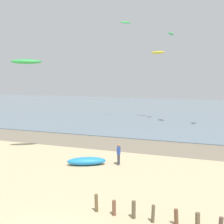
# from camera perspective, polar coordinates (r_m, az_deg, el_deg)

# --- Properties ---
(wet_sand_strip) EXTENTS (120.00, 6.27, 0.01)m
(wet_sand_strip) POSITION_cam_1_polar(r_m,az_deg,el_deg) (31.22, 7.98, -6.54)
(wet_sand_strip) COLOR #7A6D59
(wet_sand_strip) RESTS_ON ground
(sea) EXTENTS (160.00, 70.00, 0.10)m
(sea) POSITION_cam_1_polar(r_m,az_deg,el_deg) (68.46, 15.56, 0.34)
(sea) COLOR slate
(sea) RESTS_ON ground
(person_mid_beach) EXTENTS (0.25, 0.57, 1.71)m
(person_mid_beach) POSITION_cam_1_polar(r_m,az_deg,el_deg) (24.59, 1.25, -7.81)
(person_mid_beach) COLOR #383842
(person_mid_beach) RESTS_ON ground
(grounded_kite) EXTENTS (3.27, 2.46, 0.62)m
(grounded_kite) POSITION_cam_1_polar(r_m,az_deg,el_deg) (24.81, -4.80, -9.16)
(grounded_kite) COLOR #2384D1
(grounded_kite) RESTS_ON ground
(kite_aloft_0) EXTENTS (2.78, 1.77, 0.48)m
(kite_aloft_0) POSITION_cam_1_polar(r_m,az_deg,el_deg) (52.15, 8.56, 10.98)
(kite_aloft_0) COLOR yellow
(kite_aloft_1) EXTENTS (1.94, 1.66, 0.55)m
(kite_aloft_1) POSITION_cam_1_polar(r_m,az_deg,el_deg) (52.74, 2.57, 16.46)
(kite_aloft_1) COLOR green
(kite_aloft_4) EXTENTS (0.95, 2.15, 0.59)m
(kite_aloft_4) POSITION_cam_1_polar(r_m,az_deg,el_deg) (49.53, 11.00, 14.22)
(kite_aloft_4) COLOR green
(kite_aloft_5) EXTENTS (2.89, 2.26, 0.51)m
(kite_aloft_5) POSITION_cam_1_polar(r_m,az_deg,el_deg) (29.33, -15.78, 9.09)
(kite_aloft_5) COLOR green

